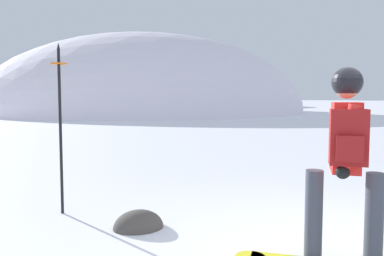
# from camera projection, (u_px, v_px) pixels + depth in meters

# --- Properties ---
(ridge_peak_main) EXTENTS (30.89, 27.80, 14.94)m
(ridge_peak_main) POSITION_uv_depth(u_px,v_px,m) (148.00, 112.00, 38.73)
(ridge_peak_main) COLOR white
(ridge_peak_main) RESTS_ON ground
(ridge_peak_far) EXTENTS (25.44, 22.89, 7.14)m
(ridge_peak_far) POSITION_uv_depth(u_px,v_px,m) (220.00, 107.00, 62.78)
(ridge_peak_far) COLOR white
(ridge_peak_far) RESTS_ON ground
(snowboarder_main) EXTENTS (1.42, 1.34, 1.71)m
(snowboarder_main) POSITION_uv_depth(u_px,v_px,m) (345.00, 163.00, 3.28)
(snowboarder_main) COLOR yellow
(snowboarder_main) RESTS_ON ground
(piste_marker_near) EXTENTS (0.20, 0.20, 2.14)m
(piste_marker_near) POSITION_uv_depth(u_px,v_px,m) (60.00, 118.00, 4.92)
(piste_marker_near) COLOR black
(piste_marker_near) RESTS_ON ground
(rock_dark) EXTENTS (0.57, 0.49, 0.40)m
(rock_dark) POSITION_uv_depth(u_px,v_px,m) (138.00, 228.00, 4.45)
(rock_dark) COLOR #4C4742
(rock_dark) RESTS_ON ground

